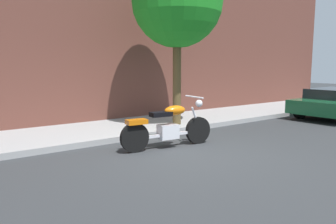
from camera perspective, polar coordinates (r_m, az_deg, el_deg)
The scene contains 4 objects.
ground_plane at distance 6.90m, azimuth 3.47°, elevation -7.26°, with size 60.00×60.00×0.00m, color #303335.
sidewalk at distance 9.31m, azimuth -8.41°, elevation -2.87°, with size 23.90×2.49×0.14m, color #9B9B9B.
motorcycle at distance 7.27m, azimuth -0.04°, elevation -2.67°, with size 2.26×0.71×1.13m.
street_tree at distance 9.51m, azimuth 1.62°, elevation 18.65°, with size 2.53×2.53×4.86m.
Camera 1 is at (-4.28, -5.09, 1.82)m, focal length 34.77 mm.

